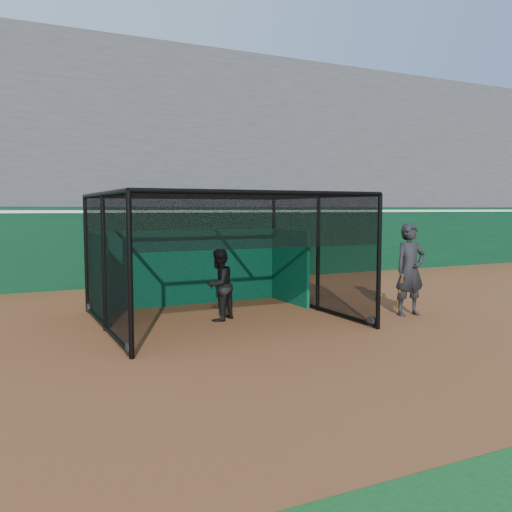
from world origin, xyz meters
name	(u,v)px	position (x,y,z in m)	size (l,w,h in m)	color
ground	(258,343)	(0.00, 0.00, 0.00)	(120.00, 120.00, 0.00)	brown
outfield_wall	(141,245)	(0.00, 8.50, 1.29)	(50.00, 0.50, 2.50)	#09321B
grandstand	(115,155)	(0.00, 12.27, 4.48)	(50.00, 7.85, 8.95)	#4C4C4F
batting_cage	(221,258)	(0.21, 2.28, 1.36)	(5.09, 4.63, 2.73)	black
batter	(219,285)	(0.14, 2.21, 0.78)	(0.76, 0.59, 1.57)	black
on_deck_player	(410,270)	(4.29, 0.84, 1.05)	(0.80, 0.55, 2.10)	black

